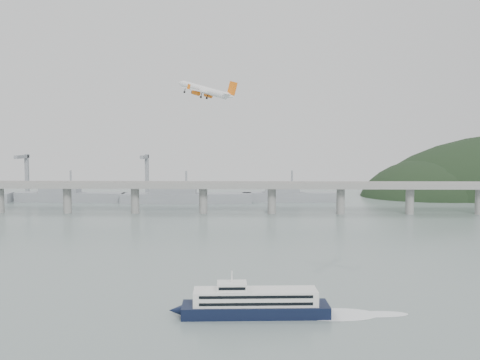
{
  "coord_description": "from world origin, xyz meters",
  "views": [
    {
      "loc": [
        5.64,
        -206.18,
        56.61
      ],
      "look_at": [
        0.0,
        55.0,
        36.0
      ],
      "focal_mm": 42.0,
      "sensor_mm": 36.0,
      "label": 1
    }
  ],
  "objects": [
    {
      "name": "airliner",
      "position": [
        -17.25,
        70.43,
        78.77
      ],
      "size": [
        32.27,
        30.86,
        12.18
      ],
      "rotation": [
        0.05,
        -0.26,
        2.6
      ],
      "color": "white",
      "rests_on": "ground"
    },
    {
      "name": "ground",
      "position": [
        0.0,
        0.0,
        0.0
      ],
      "size": [
        900.0,
        900.0,
        0.0
      ],
      "primitive_type": "plane",
      "color": "slate",
      "rests_on": "ground"
    },
    {
      "name": "distant_fleet",
      "position": [
        -155.36,
        265.08,
        6.22
      ],
      "size": [
        453.0,
        60.9,
        40.0
      ],
      "color": "gray",
      "rests_on": "ground"
    },
    {
      "name": "bridge",
      "position": [
        -1.15,
        200.0,
        17.65
      ],
      "size": [
        800.0,
        22.0,
        23.9
      ],
      "color": "gray",
      "rests_on": "ground"
    },
    {
      "name": "ferry",
      "position": [
        6.74,
        -32.9,
        3.9
      ],
      "size": [
        76.3,
        15.23,
        14.39
      ],
      "rotation": [
        0.0,
        0.0,
        0.05
      ],
      "color": "black",
      "rests_on": "ground"
    }
  ]
}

